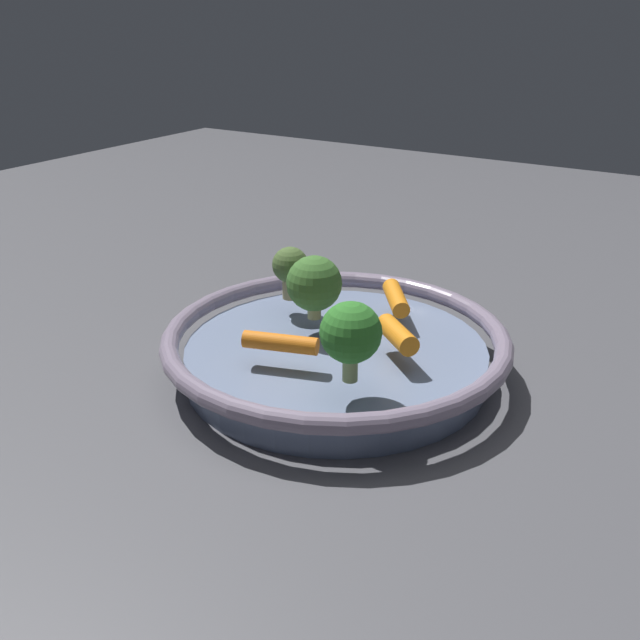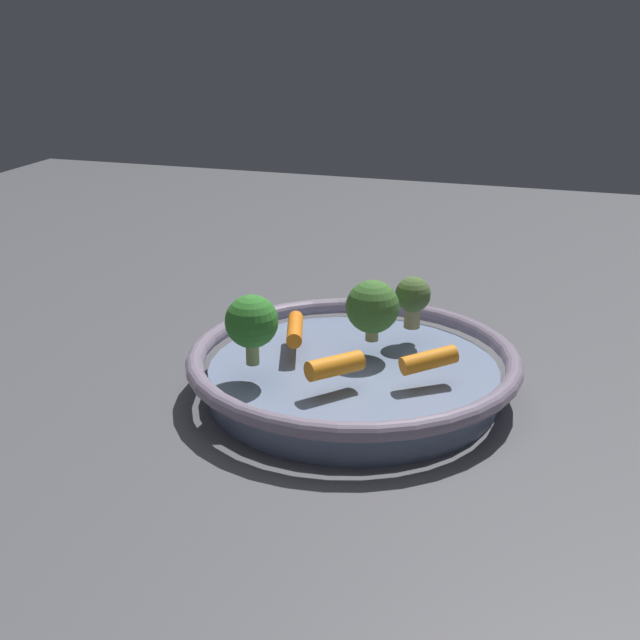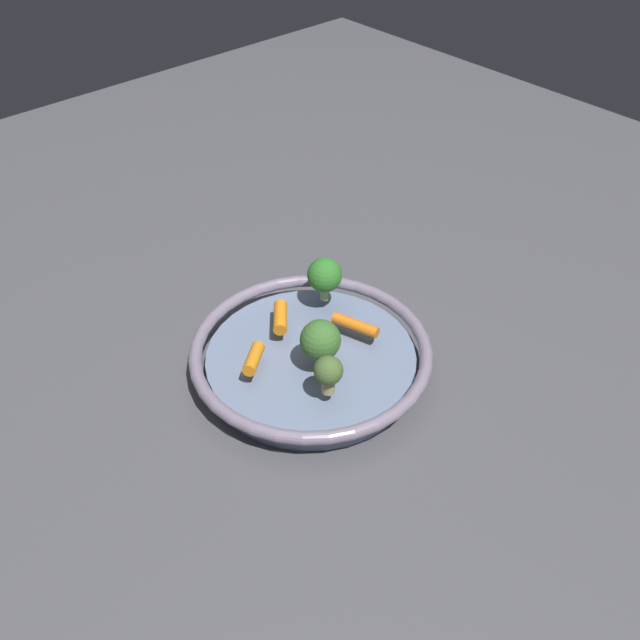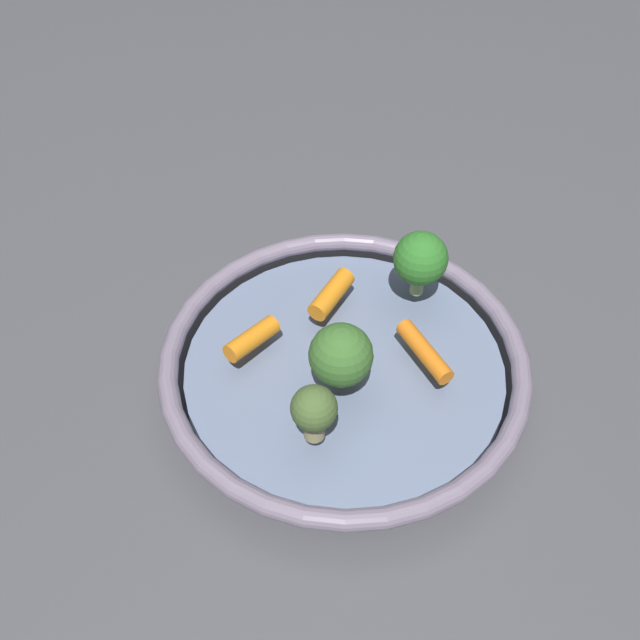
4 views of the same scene
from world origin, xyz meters
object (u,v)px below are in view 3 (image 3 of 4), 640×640
(baby_carrot_center, at_px, (283,316))
(baby_carrot_back, at_px, (355,325))
(broccoli_floret_edge, at_px, (325,275))
(broccoli_floret_small, at_px, (328,372))
(baby_carrot_right, at_px, (254,358))
(broccoli_floret_large, at_px, (320,340))
(serving_bowl, at_px, (311,357))

(baby_carrot_center, bearing_deg, baby_carrot_back, -52.26)
(broccoli_floret_edge, relative_size, broccoli_floret_small, 1.24)
(baby_carrot_back, bearing_deg, baby_carrot_center, 127.74)
(baby_carrot_right, xyz_separation_m, broccoli_floret_edge, (0.16, 0.04, 0.03))
(baby_carrot_center, xyz_separation_m, broccoli_floret_large, (-0.01, -0.09, 0.03))
(baby_carrot_right, distance_m, broccoli_floret_small, 0.11)
(baby_carrot_back, relative_size, baby_carrot_center, 1.21)
(baby_carrot_right, relative_size, broccoli_floret_edge, 0.80)
(baby_carrot_back, height_order, baby_carrot_right, baby_carrot_right)
(baby_carrot_center, xyz_separation_m, baby_carrot_right, (-0.08, -0.04, -0.00))
(baby_carrot_right, bearing_deg, broccoli_floret_large, -38.17)
(baby_carrot_right, bearing_deg, baby_carrot_center, 26.06)
(serving_bowl, distance_m, baby_carrot_back, 0.07)
(baby_carrot_back, relative_size, baby_carrot_right, 1.25)
(broccoli_floret_edge, bearing_deg, broccoli_floret_large, -134.67)
(baby_carrot_center, relative_size, broccoli_floret_small, 1.01)
(baby_carrot_back, relative_size, broccoli_floret_edge, 0.99)
(serving_bowl, height_order, broccoli_floret_large, broccoli_floret_large)
(broccoli_floret_edge, xyz_separation_m, broccoli_floret_large, (-0.09, -0.09, -0.01))
(serving_bowl, distance_m, baby_carrot_center, 0.07)
(baby_carrot_right, height_order, broccoli_floret_large, broccoli_floret_large)
(baby_carrot_right, bearing_deg, broccoli_floret_edge, 13.67)
(serving_bowl, height_order, broccoli_floret_small, broccoli_floret_small)
(baby_carrot_center, distance_m, broccoli_floret_edge, 0.08)
(serving_bowl, height_order, baby_carrot_right, baby_carrot_right)
(broccoli_floret_large, bearing_deg, broccoli_floret_edge, 45.33)
(broccoli_floret_edge, xyz_separation_m, broccoli_floret_small, (-0.12, -0.14, -0.01))
(baby_carrot_center, height_order, broccoli_floret_small, broccoli_floret_small)
(baby_carrot_back, xyz_separation_m, broccoli_floret_large, (-0.08, -0.01, 0.03))
(broccoli_floret_edge, bearing_deg, serving_bowl, -142.69)
(baby_carrot_right, distance_m, broccoli_floret_edge, 0.16)
(serving_bowl, bearing_deg, broccoli_floret_large, -108.48)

